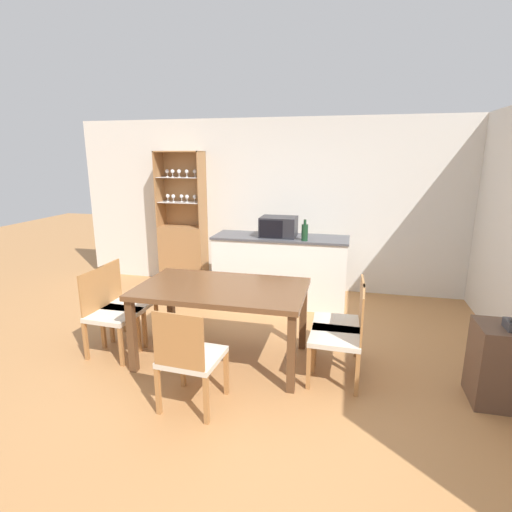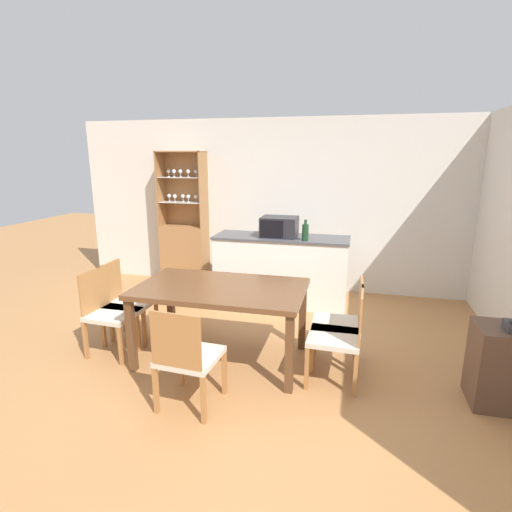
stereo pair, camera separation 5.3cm
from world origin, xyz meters
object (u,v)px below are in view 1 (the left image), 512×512
Objects in this scene: side_cabinet at (512,366)px; dining_chair_side_right_far at (342,323)px; dining_chair_side_right_near at (341,336)px; dining_chair_head_near at (190,357)px; dining_chair_side_left_far at (125,303)px; microwave at (279,227)px; dining_table at (222,295)px; display_cabinet at (183,245)px; dining_chair_side_left_near at (110,312)px; wine_bottle at (305,232)px.

dining_chair_side_right_far is at bearing 167.11° from side_cabinet.
dining_chair_head_near is (-1.17, -0.68, 0.00)m from dining_chair_side_right_near.
dining_chair_side_left_far is 1.84× the size of microwave.
microwave is (1.41, 1.59, 0.63)m from dining_chair_side_left_far.
side_cabinet is (2.54, -0.17, -0.35)m from dining_table.
dining_chair_side_left_near is at bearing -84.68° from display_cabinet.
side_cabinet is at bearing -41.74° from wine_bottle.
dining_chair_head_near is 2.53m from wine_bottle.
dining_chair_side_right_near is at bearing -7.18° from dining_table.
display_cabinet is 3.06× the size of side_cabinet.
dining_chair_side_right_near is (1.16, -0.15, -0.24)m from dining_table.
dining_chair_side_right_near is 1.35m from dining_chair_head_near.
dining_table is 1.20m from dining_chair_side_left_far.
dining_table is 1.20m from dining_chair_side_right_near.
dining_table is 1.85× the size of dining_chair_head_near.
dining_chair_side_right_far is at bearing 1.84° from dining_chair_side_right_near.
display_cabinet is at bearing -174.29° from dining_chair_side_left_far.
dining_chair_side_right_near is 1.84× the size of microwave.
dining_chair_side_right_far and dining_chair_side_left_near have the same top height.
wine_bottle is at bearing -27.13° from microwave.
dining_chair_side_left_far is at bearing -141.95° from wine_bottle.
dining_chair_side_left_far is 1.51m from dining_chair_head_near.
dining_chair_side_left_near is 3.70m from side_cabinet.
side_cabinet is (3.70, -0.31, -0.11)m from dining_chair_side_left_far.
dining_chair_side_right_far is 1.94m from microwave.
dining_chair_head_near is 2.65m from microwave.
dining_chair_side_right_far and dining_chair_side_left_far have the same top height.
display_cabinet is 2.35× the size of dining_chair_head_near.
dining_chair_side_left_far and dining_chair_side_left_near have the same top height.
dining_chair_side_right_near is 1.00× the size of dining_chair_head_near.
dining_chair_side_right_near and dining_chair_head_near have the same top height.
dining_chair_side_left_far is 3.21× the size of wine_bottle.
dining_chair_side_right_far and dining_chair_head_near have the same top height.
dining_chair_side_left_far is (-2.32, -0.00, 0.00)m from dining_chair_side_right_far.
dining_chair_side_left_far is 2.34m from dining_chair_side_right_near.
dining_chair_head_near reaches higher than side_cabinet.
dining_chair_side_left_near is 1.30× the size of side_cabinet.
dining_chair_side_left_near is 2.32m from dining_chair_side_right_near.
dining_chair_side_left_near is 1.00× the size of dining_chair_head_near.
dining_table is 1.20m from dining_chair_side_left_near.
display_cabinet is 1.27× the size of dining_table.
dining_chair_side_right_near is (2.55, -2.41, -0.18)m from display_cabinet.
dining_chair_side_right_near reaches higher than dining_table.
dining_chair_side_left_near reaches higher than side_cabinet.
dining_chair_head_near reaches higher than dining_table.
dining_chair_side_right_far and dining_chair_side_right_near have the same top height.
dining_chair_side_left_far is (0.22, -2.12, -0.18)m from display_cabinet.
side_cabinet is at bearing -89.09° from dining_chair_side_right_near.
dining_chair_side_left_near is (-1.16, -0.14, -0.24)m from dining_table.
dining_chair_side_left_far is 2.35m from wine_bottle.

